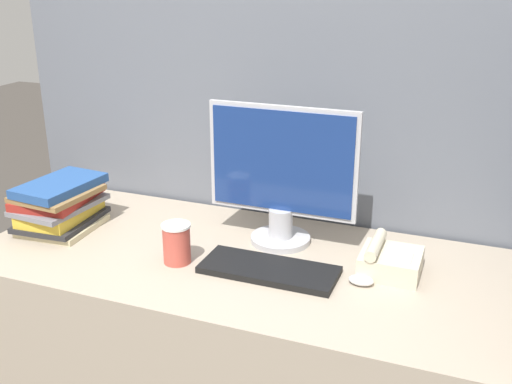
{
  "coord_description": "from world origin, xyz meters",
  "views": [
    {
      "loc": [
        0.67,
        -1.2,
        1.61
      ],
      "look_at": [
        0.04,
        0.41,
        0.96
      ],
      "focal_mm": 42.0,
      "sensor_mm": 36.0,
      "label": 1
    }
  ],
  "objects_px": {
    "coffee_cup": "(177,243)",
    "book_stack": "(60,205)",
    "monitor": "(282,180)",
    "keyboard": "(269,270)",
    "desk_telephone": "(389,261)",
    "mouse": "(361,280)"
  },
  "relations": [
    {
      "from": "keyboard",
      "to": "coffee_cup",
      "type": "height_order",
      "value": "coffee_cup"
    },
    {
      "from": "monitor",
      "to": "keyboard",
      "type": "bearing_deg",
      "value": -79.9
    },
    {
      "from": "mouse",
      "to": "book_stack",
      "type": "height_order",
      "value": "book_stack"
    },
    {
      "from": "mouse",
      "to": "coffee_cup",
      "type": "bearing_deg",
      "value": -173.38
    },
    {
      "from": "monitor",
      "to": "coffee_cup",
      "type": "height_order",
      "value": "monitor"
    },
    {
      "from": "monitor",
      "to": "desk_telephone",
      "type": "relative_size",
      "value": 2.77
    },
    {
      "from": "keyboard",
      "to": "coffee_cup",
      "type": "relative_size",
      "value": 3.23
    },
    {
      "from": "desk_telephone",
      "to": "coffee_cup",
      "type": "bearing_deg",
      "value": -164.99
    },
    {
      "from": "desk_telephone",
      "to": "book_stack",
      "type": "bearing_deg",
      "value": -176.01
    },
    {
      "from": "coffee_cup",
      "to": "desk_telephone",
      "type": "xyz_separation_m",
      "value": [
        0.63,
        0.17,
        -0.03
      ]
    },
    {
      "from": "monitor",
      "to": "coffee_cup",
      "type": "distance_m",
      "value": 0.39
    },
    {
      "from": "mouse",
      "to": "book_stack",
      "type": "distance_m",
      "value": 1.07
    },
    {
      "from": "book_stack",
      "to": "desk_telephone",
      "type": "distance_m",
      "value": 1.14
    },
    {
      "from": "mouse",
      "to": "desk_telephone",
      "type": "distance_m",
      "value": 0.12
    },
    {
      "from": "monitor",
      "to": "desk_telephone",
      "type": "xyz_separation_m",
      "value": [
        0.38,
        -0.09,
        -0.18
      ]
    },
    {
      "from": "monitor",
      "to": "keyboard",
      "type": "distance_m",
      "value": 0.31
    },
    {
      "from": "coffee_cup",
      "to": "book_stack",
      "type": "distance_m",
      "value": 0.52
    },
    {
      "from": "coffee_cup",
      "to": "book_stack",
      "type": "xyz_separation_m",
      "value": [
        -0.51,
        0.09,
        0.02
      ]
    },
    {
      "from": "monitor",
      "to": "keyboard",
      "type": "relative_size",
      "value": 1.21
    },
    {
      "from": "monitor",
      "to": "mouse",
      "type": "xyz_separation_m",
      "value": [
        0.31,
        -0.19,
        -0.21
      ]
    },
    {
      "from": "mouse",
      "to": "coffee_cup",
      "type": "xyz_separation_m",
      "value": [
        -0.56,
        -0.07,
        0.05
      ]
    },
    {
      "from": "mouse",
      "to": "book_stack",
      "type": "relative_size",
      "value": 0.23
    }
  ]
}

